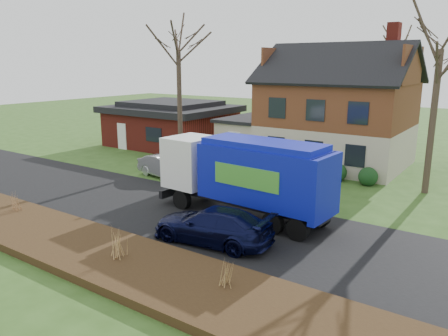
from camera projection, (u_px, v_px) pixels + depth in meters
The scene contains 14 objects.
ground at pixel (182, 213), 20.20m from camera, with size 120.00×120.00×0.00m, color #2F501A.
road at pixel (182, 213), 20.20m from camera, with size 80.00×7.00×0.02m, color black.
mulch_verge at pixel (89, 250), 15.92m from camera, with size 80.00×3.50×0.30m, color black.
main_house at pixel (330, 105), 29.57m from camera, with size 12.95×8.95×9.26m.
ranch_house at pixel (172, 124), 36.80m from camera, with size 9.80×8.20×3.70m.
garbage_truck at pixel (246, 173), 19.24m from camera, with size 8.51×2.76×3.59m.
silver_sedan at pixel (167, 166), 26.38m from camera, with size 1.47×4.21×1.39m, color #A0A2A8.
navy_wagon at pixel (212, 225), 16.80m from camera, with size 1.95×4.81×1.40m, color black.
tree_front_west at pixel (178, 33), 28.03m from camera, with size 3.55×3.55×10.55m.
tree_front_east at pixel (444, 24), 21.42m from camera, with size 3.84×3.84×10.66m.
tree_back at pixel (401, 37), 33.78m from camera, with size 3.33×3.33×10.53m.
grass_clump_west at pixel (16, 201), 19.67m from camera, with size 0.32×0.26×0.84m.
grass_clump_mid at pixel (119, 243), 14.80m from camera, with size 0.39×0.32×1.09m.
grass_clump_east at pixel (226, 274), 12.89m from camera, with size 0.33×0.27×0.82m.
Camera 1 is at (12.45, -14.67, 6.78)m, focal length 35.00 mm.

